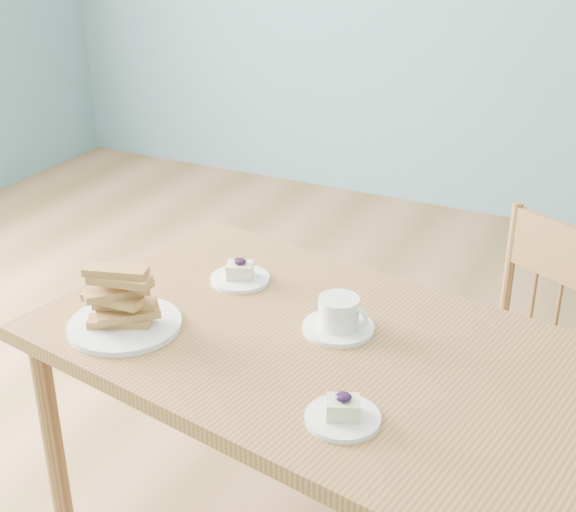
# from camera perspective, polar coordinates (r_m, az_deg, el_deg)

# --- Properties ---
(room) EXTENTS (5.01, 5.01, 2.71)m
(room) POSITION_cam_1_polar(r_m,az_deg,el_deg) (1.72, -4.10, 16.59)
(room) COLOR #986847
(room) RESTS_ON ground
(dining_table) EXTENTS (1.41, 0.96, 0.70)m
(dining_table) POSITION_cam_1_polar(r_m,az_deg,el_deg) (1.77, 3.10, -8.38)
(dining_table) COLOR olive
(dining_table) RESTS_ON ground
(dining_chair) EXTENTS (0.50, 0.49, 0.82)m
(dining_chair) POSITION_cam_1_polar(r_m,az_deg,el_deg) (2.24, 16.22, -7.95)
(dining_chair) COLOR olive
(dining_chair) RESTS_ON ground
(cheesecake_plate_near) EXTENTS (0.14, 0.14, 0.06)m
(cheesecake_plate_near) POSITION_cam_1_polar(r_m,az_deg,el_deg) (1.51, 3.92, -11.12)
(cheesecake_plate_near) COLOR silver
(cheesecake_plate_near) RESTS_ON dining_table
(cheesecake_plate_far) EXTENTS (0.15, 0.15, 0.06)m
(cheesecake_plate_far) POSITION_cam_1_polar(r_m,az_deg,el_deg) (1.99, -3.43, -1.38)
(cheesecake_plate_far) COLOR silver
(cheesecake_plate_far) RESTS_ON dining_table
(coffee_cup) EXTENTS (0.16, 0.16, 0.08)m
(coffee_cup) POSITION_cam_1_polar(r_m,az_deg,el_deg) (1.77, 3.66, -4.34)
(coffee_cup) COLOR silver
(coffee_cup) RESTS_ON dining_table
(biscotti_plate) EXTENTS (0.25, 0.25, 0.15)m
(biscotti_plate) POSITION_cam_1_polar(r_m,az_deg,el_deg) (1.81, -11.64, -3.57)
(biscotti_plate) COLOR silver
(biscotti_plate) RESTS_ON dining_table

